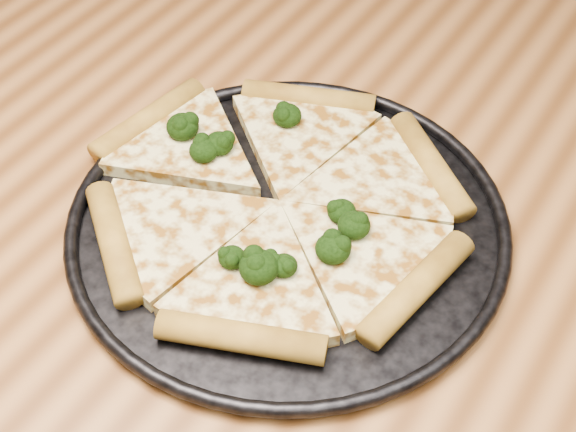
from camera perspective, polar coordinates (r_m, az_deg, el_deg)
The scene contains 4 objects.
dining_table at distance 0.77m, azimuth -0.27°, elevation -4.50°, with size 1.20×0.90×0.75m.
pizza_pan at distance 0.68m, azimuth 0.00°, elevation -0.48°, with size 0.35×0.35×0.02m.
pizza at distance 0.69m, azimuth -0.79°, elevation 1.07°, with size 0.32×0.31×0.02m.
broccoli_florets at distance 0.67m, azimuth -1.49°, elevation 1.19°, with size 0.21×0.18×0.02m.
Camera 1 is at (0.26, -0.40, 1.26)m, focal length 53.65 mm.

